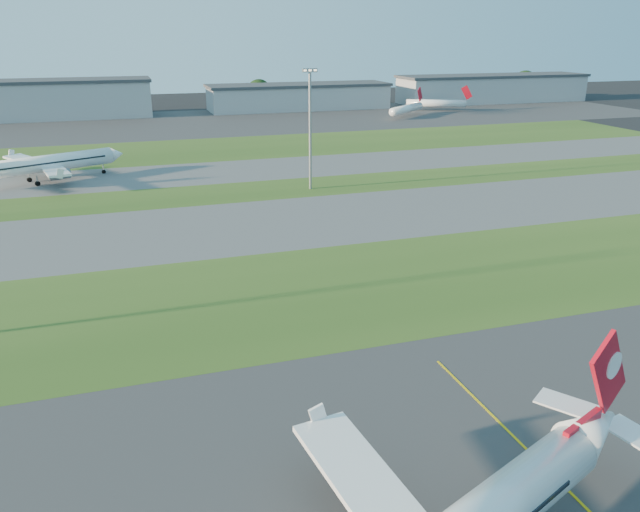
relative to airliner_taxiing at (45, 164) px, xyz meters
name	(u,v)px	position (x,y,z in m)	size (l,w,h in m)	color
grass_strip_a	(327,290)	(41.24, -81.54, -4.17)	(300.00, 34.00, 0.01)	#294818
taxiway_a	(269,223)	(41.24, -48.54, -4.17)	(300.00, 32.00, 0.01)	#515154
grass_strip_b	(242,192)	(41.24, -23.54, -4.17)	(300.00, 18.00, 0.01)	#294818
taxiway_b	(225,172)	(41.24, -1.54, -4.17)	(300.00, 26.00, 0.01)	#515154
grass_strip_c	(206,149)	(41.24, 31.46, -4.17)	(300.00, 40.00, 0.01)	#294818
apron_far	(183,123)	(41.24, 91.46, -4.17)	(400.00, 80.00, 0.01)	#333335
airliner_taxiing	(45,164)	(0.00, 0.00, 0.00)	(35.52, 30.26, 11.89)	white
mini_jet_near	(407,109)	(130.94, 82.17, -0.89)	(23.13, 19.59, 9.48)	white
mini_jet_far	(436,103)	(152.66, 97.29, -0.89)	(26.71, 13.76, 9.48)	white
light_mast_centre	(310,122)	(56.24, -25.54, 10.64)	(3.20, 0.70, 25.80)	gray
hangar_west	(60,99)	(-3.76, 121.46, 3.46)	(71.40, 23.00, 15.20)	#9FA1A7
hangar_east	(299,96)	(96.24, 121.46, 1.46)	(81.60, 23.00, 11.20)	#9FA1A7
hangar_far_east	(492,88)	(196.24, 121.46, 2.46)	(96.90, 23.00, 13.20)	#9FA1A7
tree_mid_west	(124,99)	(21.24, 132.46, 1.66)	(9.90, 9.90, 10.80)	black
tree_mid_east	(259,92)	(81.24, 135.46, 2.64)	(11.55, 11.55, 12.60)	black
tree_east	(408,89)	(156.24, 133.46, 1.99)	(10.45, 10.45, 11.40)	black
tree_far_east	(525,83)	(226.24, 137.46, 3.29)	(12.65, 12.65, 13.80)	black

